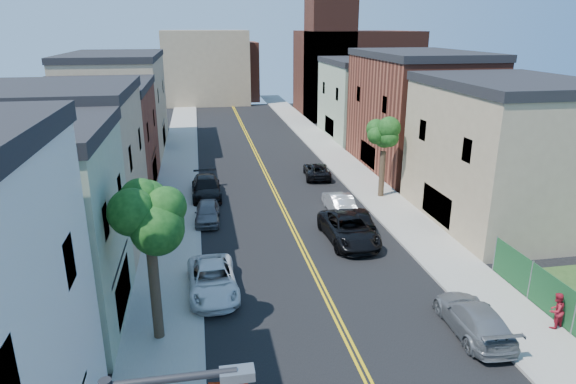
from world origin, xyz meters
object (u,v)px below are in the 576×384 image
grey_car_right (474,318)px  black_suv_lane (349,229)px  dark_car_right_far (317,170)px  white_pickup (213,280)px  black_car_left (206,187)px  black_car_right (358,218)px  pedestrian_right (556,310)px  grey_car_left (207,212)px  silver_car_right (339,202)px

grey_car_right → black_suv_lane: bearing=-73.5°
grey_car_right → dark_car_right_far: size_ratio=1.08×
white_pickup → black_car_left: black_car_left is taller
black_car_right → pedestrian_right: (4.83, -12.78, 0.27)m
black_car_left → black_car_right: bearing=-40.3°
black_car_left → grey_car_left: bearing=-91.1°
silver_car_right → black_suv_lane: size_ratio=0.75×
white_pickup → black_car_right: size_ratio=1.23×
white_pickup → pedestrian_right: bearing=-24.1°
black_car_right → silver_car_right: silver_car_right is taller
black_car_right → silver_car_right: 3.14m
black_suv_lane → pedestrian_right: size_ratio=3.53×
grey_car_left → pedestrian_right: (14.60, -15.63, 0.30)m
black_car_right → grey_car_right: bearing=101.6°
grey_car_right → dark_car_right_far: bearing=-84.1°
black_car_left → black_car_right: size_ratio=1.30×
pedestrian_right → black_suv_lane: bearing=-79.3°
grey_car_left → dark_car_right_far: 13.22m
grey_car_left → black_car_left: (0.06, 5.24, 0.10)m
white_pickup → grey_car_right: size_ratio=1.04×
dark_car_right_far → black_suv_lane: bearing=91.7°
black_car_right → pedestrian_right: bearing=116.6°
silver_car_right → black_suv_lane: bearing=81.9°
grey_car_left → white_pickup: bearing=-86.5°
black_car_left → black_suv_lane: 13.15m
black_car_left → pedestrian_right: bearing=-55.6°
grey_car_right → black_car_left: bearing=-58.9°
grey_car_left → black_suv_lane: (8.50, -4.84, 0.13)m
grey_car_left → black_car_left: black_car_left is taller
white_pickup → grey_car_left: (0.00, 9.72, -0.03)m
grey_car_left → black_car_left: size_ratio=0.74×
black_suv_lane → grey_car_left: bearing=148.5°
silver_car_right → grey_car_right: bearing=97.1°
grey_car_left → black_car_left: 5.25m
grey_car_left → black_car_right: black_car_right is taller
black_car_right → black_car_left: bearing=-34.0°
black_car_left → pedestrian_right: size_ratio=3.27×
white_pickup → black_suv_lane: (8.50, 4.88, 0.10)m
grey_car_right → dark_car_right_far: (-1.25, 24.10, -0.08)m
black_suv_lane → pedestrian_right: (6.10, -10.79, 0.17)m
grey_car_left → black_car_right: bearing=-12.9°
grey_car_left → silver_car_right: silver_car_right is taller
black_suv_lane → white_pickup: bearing=-152.0°
white_pickup → dark_car_right_far: white_pickup is taller
black_car_left → dark_car_right_far: bearing=20.4°
grey_car_left → grey_car_right: 18.74m
pedestrian_right → dark_car_right_far: bearing=-97.7°
black_car_left → black_suv_lane: black_suv_lane is taller
black_car_left → silver_car_right: black_car_left is taller
dark_car_right_far → pedestrian_right: (4.85, -24.56, 0.34)m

